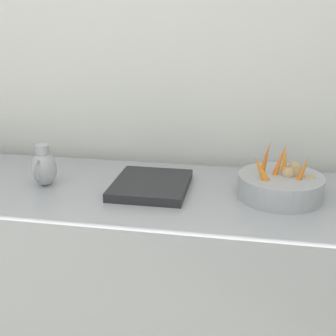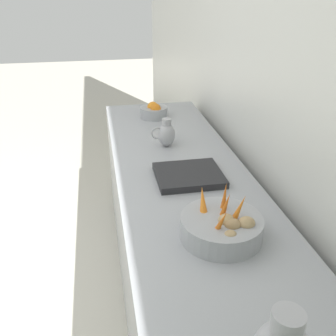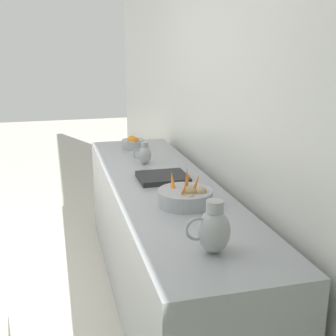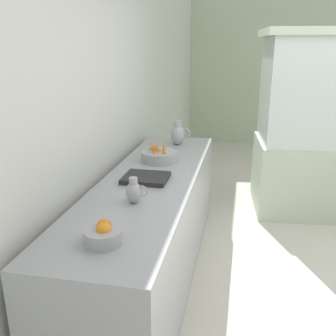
{
  "view_description": "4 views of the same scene",
  "coord_description": "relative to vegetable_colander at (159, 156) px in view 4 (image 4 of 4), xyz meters",
  "views": [
    {
      "loc": [
        0.12,
        0.36,
        1.56
      ],
      "look_at": [
        -1.3,
        0.1,
        1.06
      ],
      "focal_mm": 46.43,
      "sensor_mm": 36.0,
      "label": 1
    },
    {
      "loc": [
        -1.07,
        1.72,
        1.83
      ],
      "look_at": [
        -1.39,
        -0.0,
        0.96
      ],
      "focal_mm": 41.2,
      "sensor_mm": 36.0,
      "label": 2
    },
    {
      "loc": [
        -0.78,
        2.91,
        1.83
      ],
      "look_at": [
        -1.47,
        0.24,
        1.04
      ],
      "focal_mm": 47.82,
      "sensor_mm": 36.0,
      "label": 3
    },
    {
      "loc": [
        -0.78,
        -2.67,
        1.87
      ],
      "look_at": [
        -1.32,
        -0.02,
        1.0
      ],
      "focal_mm": 40.43,
      "sensor_mm": 36.0,
      "label": 4
    }
  ],
  "objects": [
    {
      "name": "ground_plane",
      "position": [
        1.51,
        -0.51,
        -0.94
      ],
      "size": [
        16.04,
        16.04,
        0.0
      ],
      "primitive_type": "plane",
      "color": "beige"
    },
    {
      "name": "tile_wall_left",
      "position": [
        -0.44,
        0.06,
        0.56
      ],
      "size": [
        0.1,
        9.03,
        3.0
      ],
      "primitive_type": "cube",
      "color": "silver",
      "rests_on": "ground_plane"
    },
    {
      "name": "prep_counter",
      "position": [
        0.03,
        -0.44,
        -0.49
      ],
      "size": [
        0.71,
        2.84,
        0.89
      ],
      "primitive_type": "cube",
      "color": "#9EA0A5",
      "rests_on": "ground_plane"
    },
    {
      "name": "vegetable_colander",
      "position": [
        0.0,
        0.0,
        0.0
      ],
      "size": [
        0.33,
        0.33,
        0.22
      ],
      "color": "#9EA0A5",
      "rests_on": "prep_counter"
    },
    {
      "name": "orange_bowl",
      "position": [
        0.04,
        -1.51,
        -0.0
      ],
      "size": [
        0.2,
        0.2,
        0.12
      ],
      "color": "#9EA0A5",
      "rests_on": "prep_counter"
    },
    {
      "name": "metal_pitcher_tall",
      "position": [
        0.06,
        0.63,
        0.06
      ],
      "size": [
        0.21,
        0.15,
        0.25
      ],
      "color": "#A3A3A8",
      "rests_on": "prep_counter"
    },
    {
      "name": "metal_pitcher_short",
      "position": [
        0.05,
        -0.96,
        0.03
      ],
      "size": [
        0.15,
        0.1,
        0.18
      ],
      "color": "#A3A3A8",
      "rests_on": "prep_counter"
    },
    {
      "name": "counter_sink_basin",
      "position": [
        0.01,
        -0.52,
        -0.03
      ],
      "size": [
        0.34,
        0.3,
        0.04
      ],
      "primitive_type": "cube",
      "color": "#232326",
      "rests_on": "prep_counter"
    },
    {
      "name": "glass_block_booth",
      "position": [
        1.62,
        1.33,
        0.08
      ],
      "size": [
        1.59,
        1.13,
        2.06
      ],
      "color": "#B7C6AD",
      "rests_on": "ground_plane"
    }
  ]
}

